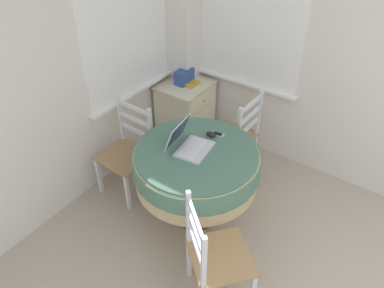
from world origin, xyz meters
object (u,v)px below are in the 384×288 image
(round_dining_table, at_px, (196,166))
(book_on_cabinet, at_px, (190,83))
(computer_mouse, at_px, (211,134))
(storage_box, at_px, (184,76))
(corner_cabinet, at_px, (186,111))
(laptop, at_px, (189,143))
(cell_phone, at_px, (217,134))
(dining_chair_near_right_window, at_px, (235,137))
(dining_chair_near_back_window, at_px, (128,152))
(dining_chair_camera_near, at_px, (214,257))

(round_dining_table, height_order, book_on_cabinet, round_dining_table)
(computer_mouse, height_order, storage_box, storage_box)
(round_dining_table, distance_m, corner_cabinet, 1.29)
(round_dining_table, height_order, storage_box, storage_box)
(laptop, bearing_deg, cell_phone, -17.01)
(cell_phone, height_order, dining_chair_near_right_window, dining_chair_near_right_window)
(cell_phone, bearing_deg, dining_chair_near_back_window, 113.60)
(dining_chair_near_back_window, distance_m, corner_cabinet, 1.01)
(computer_mouse, relative_size, book_on_cabinet, 0.47)
(laptop, xyz_separation_m, dining_chair_near_back_window, (-0.04, 0.68, -0.38))
(laptop, xyz_separation_m, dining_chair_near_right_window, (0.76, -0.03, -0.38))
(dining_chair_near_back_window, relative_size, corner_cabinet, 1.31)
(cell_phone, bearing_deg, round_dining_table, 177.89)
(dining_chair_near_right_window, height_order, corner_cabinet, dining_chair_near_right_window)
(dining_chair_near_right_window, xyz_separation_m, dining_chair_camera_near, (-1.31, -0.59, 0.00))
(cell_phone, relative_size, storage_box, 0.58)
(dining_chair_near_right_window, height_order, storage_box, dining_chair_near_right_window)
(cell_phone, bearing_deg, laptop, 162.99)
(laptop, height_order, dining_chair_camera_near, laptop)
(laptop, xyz_separation_m, computer_mouse, (0.24, -0.06, -0.03))
(dining_chair_near_back_window, xyz_separation_m, dining_chair_camera_near, (-0.51, -1.29, 0.00))
(dining_chair_camera_near, bearing_deg, book_on_cabinet, 40.19)
(cell_phone, bearing_deg, computer_mouse, 150.58)
(computer_mouse, bearing_deg, book_on_cabinet, 45.21)
(dining_chair_camera_near, xyz_separation_m, corner_cabinet, (1.52, 1.34, -0.09))
(dining_chair_near_right_window, relative_size, corner_cabinet, 1.31)
(round_dining_table, bearing_deg, laptop, 88.68)
(round_dining_table, bearing_deg, dining_chair_near_right_window, 4.10)
(cell_phone, bearing_deg, dining_chair_near_right_window, 8.07)
(laptop, distance_m, book_on_cabinet, 1.21)
(dining_chair_camera_near, height_order, storage_box, dining_chair_camera_near)
(laptop, relative_size, computer_mouse, 4.10)
(round_dining_table, height_order, dining_chair_near_back_window, dining_chair_near_back_window)
(round_dining_table, xyz_separation_m, dining_chair_near_back_window, (-0.04, 0.76, -0.18))
(round_dining_table, height_order, corner_cabinet, round_dining_table)
(storage_box, xyz_separation_m, book_on_cabinet, (0.01, -0.06, -0.06))
(round_dining_table, xyz_separation_m, corner_cabinet, (0.97, 0.81, -0.27))
(round_dining_table, height_order, laptop, laptop)
(corner_cabinet, distance_m, book_on_cabinet, 0.37)
(laptop, xyz_separation_m, book_on_cabinet, (0.99, 0.69, -0.10))
(computer_mouse, relative_size, storage_box, 0.40)
(computer_mouse, bearing_deg, storage_box, 47.87)
(cell_phone, xyz_separation_m, dining_chair_near_right_window, (0.46, 0.07, -0.33))
(computer_mouse, xyz_separation_m, dining_chair_camera_near, (-0.80, -0.55, -0.35))
(cell_phone, xyz_separation_m, dining_chair_camera_near, (-0.85, -0.52, -0.33))
(computer_mouse, distance_m, dining_chair_camera_near, 1.03)
(dining_chair_near_right_window, relative_size, storage_box, 4.31)
(computer_mouse, distance_m, dining_chair_near_back_window, 0.86)
(dining_chair_near_back_window, bearing_deg, laptop, -86.55)
(storage_box, bearing_deg, dining_chair_near_back_window, -175.63)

